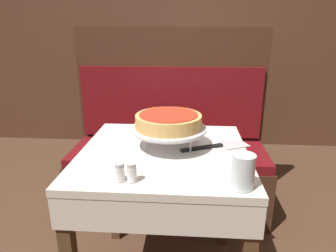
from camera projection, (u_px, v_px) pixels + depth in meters
dining_table_front at (164, 171)px, 1.34m from camera, size 0.73×0.73×0.73m
dining_table_rear at (198, 96)px, 2.81m from camera, size 0.67×0.67×0.74m
booth_bench at (169, 161)px, 2.11m from camera, size 1.33×0.51×1.25m
back_wall_panel at (180, 32)px, 3.07m from camera, size 6.00×0.04×2.40m
pizza_pan_stand at (168, 130)px, 1.31m from camera, size 0.33×0.33×0.09m
deep_dish_pizza at (168, 121)px, 1.30m from camera, size 0.29×0.29×0.06m
pizza_server at (218, 146)px, 1.35m from camera, size 0.31×0.18×0.01m
water_glass_near at (243, 171)px, 0.99m from camera, size 0.08×0.08×0.12m
salt_shaker at (120, 172)px, 1.04m from camera, size 0.04×0.04×0.07m
pepper_shaker at (132, 172)px, 1.04m from camera, size 0.04×0.04×0.07m
napkin_holder at (171, 119)px, 1.60m from camera, size 0.10×0.05×0.09m
condiment_caddy at (208, 78)px, 2.84m from camera, size 0.13×0.13×0.17m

